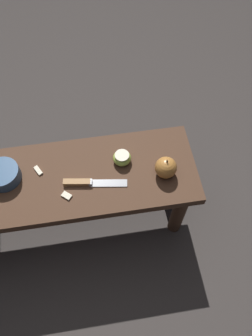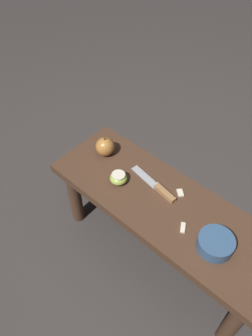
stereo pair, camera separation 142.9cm
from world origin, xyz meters
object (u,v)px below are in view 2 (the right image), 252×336
knife (159,188)px  apple_whole (105,147)px  bowl (216,244)px  wooden_bench (163,214)px  apple_cut (118,178)px

knife → apple_whole: apple_whole is taller
bowl → wooden_bench: bearing=-7.7°
knife → apple_cut: (0.15, 0.08, 0.02)m
apple_whole → apple_cut: (-0.16, 0.08, -0.02)m
wooden_bench → bowl: bowl is taller
apple_cut → wooden_bench: bearing=-168.9°
apple_cut → bowl: bearing=-179.1°
knife → apple_whole: bearing=8.3°
wooden_bench → bowl: 0.28m
wooden_bench → knife: 0.11m
wooden_bench → knife: size_ratio=4.04×
apple_whole → bowl: size_ratio=0.73×
apple_cut → bowl: (-0.47, -0.01, 0.00)m
knife → bowl: size_ratio=1.89×
bowl → apple_cut: bearing=0.9°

